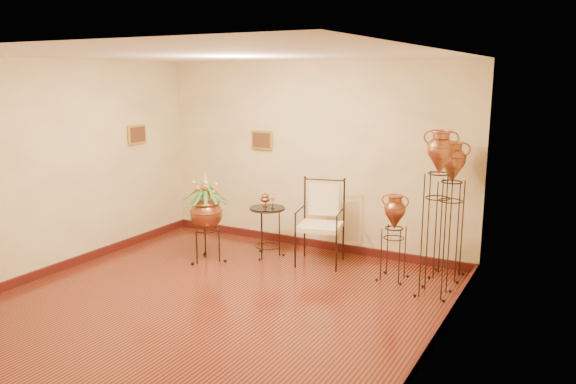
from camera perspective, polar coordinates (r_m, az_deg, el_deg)
The scene contains 8 objects.
ground at distance 6.69m, azimuth -7.37°, elevation -11.07°, with size 5.00×5.00×0.00m, color maroon.
room_shell at distance 6.24m, azimuth -7.79°, elevation 3.79°, with size 5.02×5.02×2.81m.
amphora_tall at distance 6.78m, azimuth 14.90°, elevation -1.99°, with size 0.39×0.39×2.00m.
amphora_mid at distance 7.47m, azimuth 16.15°, elevation -1.69°, with size 0.42×0.42×1.80m.
amphora_short at distance 7.31m, azimuth 10.70°, elevation -4.50°, with size 0.38×0.38×1.13m.
planter_urn at distance 7.93m, azimuth -8.33°, elevation -1.83°, with size 0.88×0.88×1.32m.
armchair at distance 7.77m, azimuth 3.27°, elevation -3.17°, with size 0.78×0.74×1.17m.
side_table at distance 8.14m, azimuth -2.09°, elevation -3.96°, with size 0.53×0.53×0.92m.
Camera 1 is at (3.67, -4.96, 2.59)m, focal length 35.00 mm.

